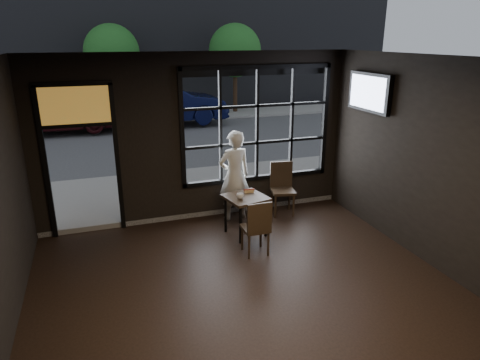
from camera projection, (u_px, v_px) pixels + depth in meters
name	position (u px, v px, depth m)	size (l,w,h in m)	color
floor	(266.00, 321.00, 5.47)	(6.00, 7.00, 0.02)	black
ceiling	(272.00, 60.00, 4.44)	(6.00, 7.00, 0.02)	black
wall_right	(470.00, 178.00, 5.88)	(0.04, 7.00, 3.20)	black
window_frame	(257.00, 125.00, 8.40)	(3.06, 0.12, 2.28)	black
stained_transom	(75.00, 105.00, 7.21)	(1.20, 0.06, 0.70)	orange
street_asphalt	(122.00, 94.00, 26.99)	(60.00, 41.00, 0.04)	#545456
cafe_table	(245.00, 215.00, 7.74)	(0.68, 0.68, 0.74)	black
chair_near	(255.00, 226.00, 7.03)	(0.41, 0.41, 0.96)	black
chair_window	(283.00, 189.00, 8.60)	(0.45, 0.45, 1.05)	black
man	(234.00, 176.00, 8.27)	(0.65, 0.43, 1.78)	silver
hotdog	(249.00, 191.00, 7.81)	(0.20, 0.08, 0.06)	tan
cup	(240.00, 196.00, 7.50)	(0.12, 0.12, 0.10)	silver
tv	(369.00, 92.00, 7.70)	(0.13, 1.18, 0.69)	black
navy_car	(164.00, 104.00, 16.90)	(1.72, 4.93, 1.62)	black
maroon_car	(51.00, 110.00, 15.58)	(1.84, 4.56, 1.55)	#340C10
tree_left	(112.00, 52.00, 18.20)	(2.33, 2.33, 3.97)	#332114
tree_right	(235.00, 51.00, 19.21)	(2.35, 2.35, 4.01)	#332114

